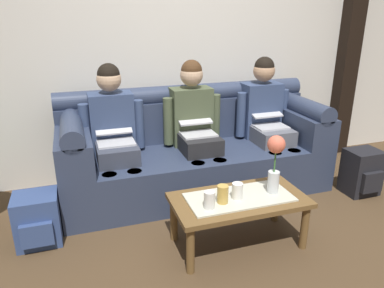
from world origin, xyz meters
The scene contains 14 objects.
ground_plane centered at (0.00, 0.00, 0.00)m, with size 14.00×14.00×0.00m, color #4C3823.
back_wall_patterned centered at (0.00, 1.70, 1.45)m, with size 6.00×0.12×2.90m, color silver.
timber_pillar centered at (1.98, 1.58, 1.45)m, with size 0.20×0.20×2.90m, color black.
couch centered at (0.00, 1.17, 0.37)m, with size 2.46×0.88×0.96m.
person_left centered at (-0.74, 1.17, 0.66)m, with size 0.56×0.67×1.22m.
person_middle centered at (0.00, 1.17, 0.66)m, with size 0.56×0.67×1.22m.
person_right centered at (0.74, 1.17, 0.66)m, with size 0.56×0.67×1.22m.
coffee_table centered at (0.00, 0.17, 0.33)m, with size 0.96×0.50×0.39m.
flower_vase centered at (0.26, 0.16, 0.66)m, with size 0.13×0.13×0.43m.
cup_near_left centered at (-0.15, 0.13, 0.45)m, with size 0.08×0.08×0.13m, color gold.
cup_near_right centered at (-0.26, 0.09, 0.45)m, with size 0.07×0.07×0.12m, color white.
cup_far_center centered at (-0.02, 0.16, 0.45)m, with size 0.08×0.08×0.11m, color white.
backpack_right centered at (1.45, 0.55, 0.21)m, with size 0.30×0.29×0.43m.
backpack_left centered at (-1.39, 0.65, 0.19)m, with size 0.31×0.32×0.38m.
Camera 1 is at (-1.05, -1.94, 1.64)m, focal length 34.43 mm.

